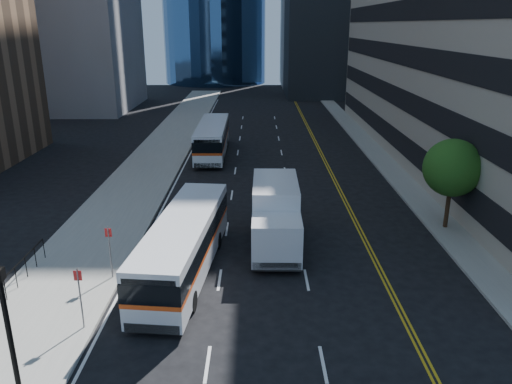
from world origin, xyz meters
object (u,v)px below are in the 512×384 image
at_px(box_truck, 276,215).
at_px(bus_front, 184,244).
at_px(street_tree, 453,168).
at_px(lamp_post, 9,330).
at_px(bus_rear, 213,138).

bearing_deg(box_truck, bus_front, -143.41).
bearing_deg(bus_front, street_tree, 26.33).
height_order(lamp_post, box_truck, lamp_post).
height_order(lamp_post, bus_front, lamp_post).
bearing_deg(box_truck, lamp_post, -123.95).
relative_size(bus_front, bus_rear, 0.99).
relative_size(lamp_post, bus_rear, 0.42).
relative_size(street_tree, bus_front, 0.47).
relative_size(street_tree, box_truck, 0.74).
bearing_deg(bus_rear, box_truck, -76.09).
bearing_deg(street_tree, box_truck, -167.20).
xyz_separation_m(bus_rear, box_truck, (4.91, -19.42, 0.20)).
bearing_deg(bus_front, lamp_post, -108.39).
bearing_deg(street_tree, bus_front, -159.30).
height_order(street_tree, box_truck, street_tree).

